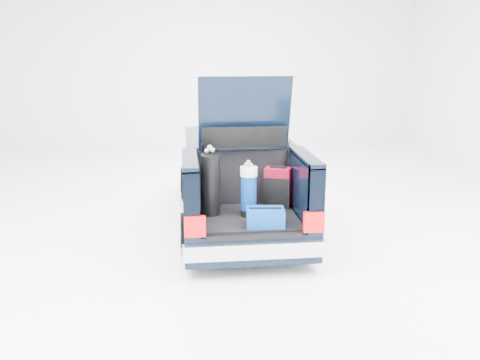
{
  "coord_description": "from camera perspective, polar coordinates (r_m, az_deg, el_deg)",
  "views": [
    {
      "loc": [
        -0.85,
        -8.0,
        2.83
      ],
      "look_at": [
        0.0,
        -0.5,
        0.85
      ],
      "focal_mm": 38.0,
      "sensor_mm": 36.0,
      "label": 1
    }
  ],
  "objects": [
    {
      "name": "ground",
      "position": [
        8.53,
        -0.38,
        -4.69
      ],
      "size": [
        14.0,
        14.0,
        0.0
      ],
      "primitive_type": "plane",
      "color": "white",
      "rests_on": "ground"
    },
    {
      "name": "car",
      "position": [
        8.43,
        -0.47,
        -0.14
      ],
      "size": [
        1.87,
        4.65,
        2.47
      ],
      "color": "black",
      "rests_on": "ground"
    },
    {
      "name": "red_suitcase",
      "position": [
        7.28,
        4.25,
        -0.85
      ],
      "size": [
        0.42,
        0.35,
        0.6
      ],
      "rotation": [
        0.0,
        0.0,
        -0.36
      ],
      "color": "maroon",
      "rests_on": "car"
    },
    {
      "name": "black_golf_bag",
      "position": [
        6.88,
        -3.32,
        -0.49
      ],
      "size": [
        0.3,
        0.35,
        0.95
      ],
      "rotation": [
        0.0,
        0.0,
        0.12
      ],
      "color": "black",
      "rests_on": "car"
    },
    {
      "name": "blue_golf_bag",
      "position": [
        6.86,
        0.98,
        -1.22
      ],
      "size": [
        0.26,
        0.26,
        0.77
      ],
      "rotation": [
        0.0,
        0.0,
        0.13
      ],
      "color": "black",
      "rests_on": "car"
    },
    {
      "name": "blue_duffel",
      "position": [
        6.53,
        2.85,
        -4.2
      ],
      "size": [
        0.51,
        0.36,
        0.25
      ],
      "rotation": [
        0.0,
        0.0,
        -0.09
      ],
      "color": "navy",
      "rests_on": "car"
    }
  ]
}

